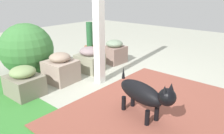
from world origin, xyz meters
TOP-DOWN VIEW (x-y plane):
  - ground_plane at (0.00, 0.00)m, footprint 12.00×12.00m
  - brick_path at (-0.89, 0.25)m, footprint 1.80×2.40m
  - porch_pillar at (0.23, 0.05)m, footprint 0.13×0.13m
  - stone_planter_nearest at (0.70, -0.88)m, footprint 0.40×0.44m
  - stone_planter_near at (0.71, -0.20)m, footprint 0.49×0.44m
  - stone_planter_mid at (0.72, 0.43)m, footprint 0.49×0.47m
  - stone_planter_far at (0.71, 1.06)m, footprint 0.49×0.42m
  - round_shrub at (1.41, 0.60)m, footprint 0.90×0.90m
  - terracotta_pot_tall at (1.50, -0.96)m, footprint 0.25×0.25m
  - dog at (-0.87, 0.48)m, footprint 0.79×0.35m

SIDE VIEW (x-z plane):
  - ground_plane at x=0.00m, z-range 0.00..0.00m
  - brick_path at x=-0.89m, z-range 0.00..0.02m
  - stone_planter_far at x=0.71m, z-range -0.02..0.41m
  - stone_planter_near at x=0.71m, z-range -0.01..0.44m
  - stone_planter_mid at x=0.72m, z-range -0.02..0.46m
  - stone_planter_nearest at x=0.70m, z-range -0.01..0.46m
  - terracotta_pot_tall at x=1.50m, z-range -0.11..0.64m
  - dog at x=-0.87m, z-range 0.04..0.58m
  - round_shrub at x=1.41m, z-range 0.00..0.90m
  - porch_pillar at x=0.23m, z-range 0.00..2.40m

